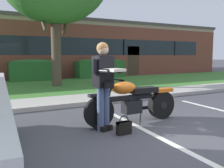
{
  "coord_description": "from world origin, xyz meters",
  "views": [
    {
      "loc": [
        -3.01,
        -3.43,
        1.46
      ],
      "look_at": [
        -0.44,
        1.2,
        0.85
      ],
      "focal_mm": 40.2,
      "sensor_mm": 36.0,
      "label": 1
    }
  ],
  "objects_px": {
    "rider_person": "(104,79)",
    "hedge_center_left": "(33,70)",
    "motorcycle": "(136,101)",
    "hedge_center_right": "(100,68)",
    "handbag": "(124,127)",
    "brick_building": "(38,49)"
  },
  "relations": [
    {
      "from": "motorcycle",
      "to": "hedge_center_left",
      "type": "xyz_separation_m",
      "value": [
        -0.13,
        9.91,
        0.17
      ]
    },
    {
      "from": "motorcycle",
      "to": "rider_person",
      "type": "distance_m",
      "value": 1.03
    },
    {
      "from": "motorcycle",
      "to": "hedge_center_right",
      "type": "height_order",
      "value": "hedge_center_right"
    },
    {
      "from": "motorcycle",
      "to": "hedge_center_right",
      "type": "relative_size",
      "value": 0.71
    },
    {
      "from": "rider_person",
      "to": "handbag",
      "type": "height_order",
      "value": "rider_person"
    },
    {
      "from": "brick_building",
      "to": "hedge_center_left",
      "type": "bearing_deg",
      "value": -105.56
    },
    {
      "from": "motorcycle",
      "to": "handbag",
      "type": "relative_size",
      "value": 6.22
    },
    {
      "from": "handbag",
      "to": "brick_building",
      "type": "xyz_separation_m",
      "value": [
        2.19,
        16.46,
        1.79
      ]
    },
    {
      "from": "motorcycle",
      "to": "rider_person",
      "type": "bearing_deg",
      "value": -168.07
    },
    {
      "from": "rider_person",
      "to": "hedge_center_right",
      "type": "xyz_separation_m",
      "value": [
        4.93,
        10.1,
        -0.36
      ]
    },
    {
      "from": "motorcycle",
      "to": "hedge_center_right",
      "type": "xyz_separation_m",
      "value": [
        4.06,
        9.91,
        0.17
      ]
    },
    {
      "from": "rider_person",
      "to": "hedge_center_left",
      "type": "xyz_separation_m",
      "value": [
        0.74,
        10.1,
        -0.36
      ]
    },
    {
      "from": "rider_person",
      "to": "brick_building",
      "type": "distance_m",
      "value": 16.26
    },
    {
      "from": "rider_person",
      "to": "handbag",
      "type": "bearing_deg",
      "value": -64.1
    },
    {
      "from": "handbag",
      "to": "hedge_center_right",
      "type": "distance_m",
      "value": 11.54
    },
    {
      "from": "handbag",
      "to": "hedge_center_right",
      "type": "relative_size",
      "value": 0.11
    },
    {
      "from": "hedge_center_left",
      "to": "hedge_center_right",
      "type": "bearing_deg",
      "value": 0.0
    },
    {
      "from": "hedge_center_left",
      "to": "brick_building",
      "type": "height_order",
      "value": "brick_building"
    },
    {
      "from": "motorcycle",
      "to": "handbag",
      "type": "distance_m",
      "value": 0.96
    },
    {
      "from": "motorcycle",
      "to": "hedge_center_right",
      "type": "distance_m",
      "value": 10.72
    },
    {
      "from": "hedge_center_left",
      "to": "hedge_center_right",
      "type": "relative_size",
      "value": 0.8
    },
    {
      "from": "rider_person",
      "to": "hedge_center_left",
      "type": "distance_m",
      "value": 10.13
    }
  ]
}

